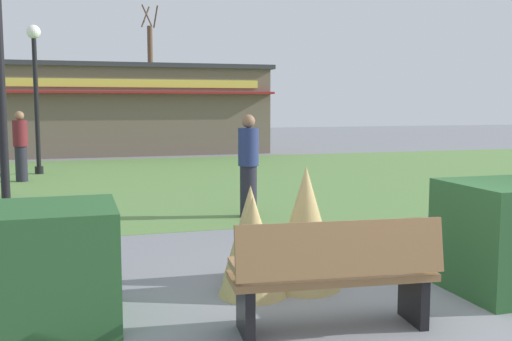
% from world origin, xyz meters
% --- Properties ---
extents(ground_plane, '(80.00, 80.00, 0.00)m').
position_xyz_m(ground_plane, '(0.00, 0.00, 0.00)').
color(ground_plane, slate).
extents(lawn_patch, '(36.00, 12.00, 0.01)m').
position_xyz_m(lawn_patch, '(0.00, 10.13, 0.00)').
color(lawn_patch, '#5B8442').
rests_on(lawn_patch, ground_plane).
extents(park_bench, '(1.74, 0.68, 0.95)m').
position_xyz_m(park_bench, '(-0.57, -0.01, 0.48)').
color(park_bench, olive).
rests_on(park_bench, ground_plane).
extents(hedge_left, '(1.82, 1.10, 1.01)m').
position_xyz_m(hedge_left, '(-3.15, 0.84, 0.51)').
color(hedge_left, '#28562B').
rests_on(hedge_left, ground_plane).
extents(ornamental_grass_behind_left, '(0.60, 0.60, 1.02)m').
position_xyz_m(ornamental_grass_behind_left, '(-0.82, 1.59, 0.51)').
color(ornamental_grass_behind_left, tan).
rests_on(ornamental_grass_behind_left, ground_plane).
extents(ornamental_grass_behind_right, '(0.73, 0.73, 1.25)m').
position_xyz_m(ornamental_grass_behind_right, '(-0.36, 1.16, 0.62)').
color(ornamental_grass_behind_right, tan).
rests_on(ornamental_grass_behind_right, ground_plane).
extents(ornamental_grass_behind_center, '(0.68, 0.68, 0.97)m').
position_xyz_m(ornamental_grass_behind_center, '(-0.94, 1.10, 0.49)').
color(ornamental_grass_behind_center, tan).
rests_on(ornamental_grass_behind_center, ground_plane).
extents(lamppost_mid, '(0.36, 0.36, 3.90)m').
position_xyz_m(lamppost_mid, '(-3.51, 4.46, 2.47)').
color(lamppost_mid, black).
rests_on(lamppost_mid, ground_plane).
extents(lamppost_far, '(0.36, 0.36, 3.90)m').
position_xyz_m(lamppost_far, '(-3.53, 12.43, 2.47)').
color(lamppost_far, black).
rests_on(lamppost_far, ground_plane).
extents(food_kiosk, '(10.59, 4.08, 3.29)m').
position_xyz_m(food_kiosk, '(-0.71, 18.69, 1.66)').
color(food_kiosk, '#6B5B4C').
rests_on(food_kiosk, ground_plane).
extents(person_strolling, '(0.34, 0.34, 1.69)m').
position_xyz_m(person_strolling, '(0.15, 5.02, 0.86)').
color(person_strolling, '#23232D').
rests_on(person_strolling, ground_plane).
extents(person_standing, '(0.34, 0.34, 1.69)m').
position_xyz_m(person_standing, '(-3.83, 10.89, 0.86)').
color(person_standing, '#23232D').
rests_on(person_standing, ground_plane).
extents(parked_car_west_slot, '(4.28, 2.21, 1.20)m').
position_xyz_m(parked_car_west_slot, '(-4.34, 24.58, 0.64)').
color(parked_car_west_slot, maroon).
rests_on(parked_car_west_slot, ground_plane).
extents(tree_left_bg, '(0.91, 0.96, 6.98)m').
position_xyz_m(tree_left_bg, '(1.32, 27.79, 3.12)').
color(tree_left_bg, brown).
rests_on(tree_left_bg, ground_plane).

